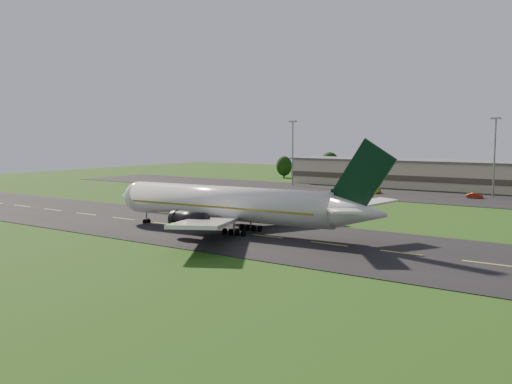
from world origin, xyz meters
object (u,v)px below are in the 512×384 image
Objects in this scene: airliner at (231,204)px; service_vehicle_a at (377,191)px; terminal at (512,178)px; service_vehicle_b at (475,196)px; light_mast_centre at (495,148)px; light_mast_west at (293,145)px.

airliner is 71.47m from service_vehicle_a.
terminal is 36.30× the size of service_vehicle_b.
light_mast_centre reaches higher than terminal.
terminal is at bearing 71.34° from airliner.
service_vehicle_b is (56.96, -5.71, -11.98)m from light_mast_west.
terminal reaches higher than service_vehicle_b.
light_mast_west reaches higher than service_vehicle_a.
airliner reaches higher than service_vehicle_a.
terminal is (24.45, 96.12, -0.67)m from airliner.
light_mast_west is at bearing 69.69° from service_vehicle_b.
light_mast_centre is at bearing -42.61° from service_vehicle_b.
service_vehicle_a is (-29.37, -24.92, -3.17)m from terminal.
airliner is 12.17× the size of service_vehicle_a.
light_mast_west is at bearing -165.24° from terminal.
light_mast_centre reaches higher than service_vehicle_b.
terminal is at bearing -26.05° from service_vehicle_b.
light_mast_west is 1.00× the size of light_mast_centre.
service_vehicle_a is 25.11m from service_vehicle_b.
light_mast_centre is 4.83× the size of service_vehicle_a.
light_mast_centre is (23.05, 79.93, 8.08)m from airliner.
service_vehicle_b is at bearing -0.99° from service_vehicle_a.
service_vehicle_a is (-4.91, 71.19, -3.84)m from airliner.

